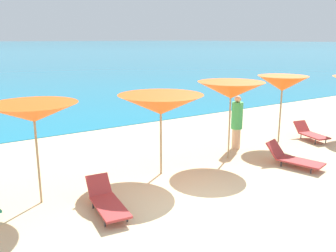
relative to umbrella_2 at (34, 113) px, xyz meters
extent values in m
cube|color=beige|center=(3.05, 7.37, -2.26)|extent=(50.00, 100.00, 0.30)
cylinder|color=#9E7F59|center=(0.00, 0.00, -1.00)|extent=(0.05, 0.05, 2.22)
cone|color=#EF5614|center=(0.00, 0.00, 0.00)|extent=(2.09, 2.09, 0.42)
sphere|color=#9E7F59|center=(0.00, 0.00, 0.14)|extent=(0.07, 0.07, 0.07)
cylinder|color=#9E7F59|center=(3.28, 0.04, -1.06)|extent=(0.06, 0.06, 2.09)
cone|color=#EF5614|center=(3.28, 0.04, -0.15)|extent=(2.34, 2.34, 0.54)
sphere|color=#9E7F59|center=(3.28, 0.04, 0.01)|extent=(0.07, 0.07, 0.07)
cylinder|color=#9E7F59|center=(5.75, 0.00, -0.97)|extent=(0.05, 0.05, 2.29)
cone|color=#EF5614|center=(5.75, 0.00, 0.05)|extent=(2.22, 2.22, 0.51)
sphere|color=#9E7F59|center=(5.75, 0.00, 0.21)|extent=(0.07, 0.07, 0.07)
cylinder|color=#9E7F59|center=(8.56, 0.40, -0.98)|extent=(0.06, 0.06, 2.27)
cone|color=#EF5614|center=(8.56, 0.40, 0.02)|extent=(1.79, 1.79, 0.53)
sphere|color=#9E7F59|center=(8.56, 0.40, 0.19)|extent=(0.07, 0.07, 0.07)
cube|color=#A53333|center=(1.06, -1.45, -1.91)|extent=(0.70, 1.35, 0.05)
cube|color=#A53333|center=(1.15, -0.64, -1.72)|extent=(0.56, 0.43, 0.43)
cylinder|color=#333338|center=(0.78, -1.84, -2.02)|extent=(0.04, 0.04, 0.17)
cylinder|color=#333338|center=(1.24, -1.89, -2.02)|extent=(0.04, 0.04, 0.17)
cylinder|color=#333338|center=(0.88, -0.94, -2.02)|extent=(0.04, 0.04, 0.17)
cylinder|color=#333338|center=(1.35, -0.99, -2.02)|extent=(0.04, 0.04, 0.17)
cube|color=#A53333|center=(6.93, -1.80, -1.93)|extent=(0.92, 1.37, 0.05)
cube|color=#A53333|center=(6.71, -1.02, -1.70)|extent=(0.67, 0.54, 0.48)
cylinder|color=#333338|center=(6.79, -2.25, -2.03)|extent=(0.04, 0.04, 0.16)
cylinder|color=#333338|center=(7.28, -2.11, -2.03)|extent=(0.04, 0.04, 0.16)
cylinder|color=#333338|center=(6.55, -1.41, -2.03)|extent=(0.04, 0.04, 0.16)
cylinder|color=#333338|center=(7.05, -1.27, -2.03)|extent=(0.04, 0.04, 0.16)
cube|color=#A53333|center=(9.70, -0.28, -1.90)|extent=(0.77, 1.15, 0.05)
cube|color=#A53333|center=(9.85, 0.40, -1.71)|extent=(0.60, 0.47, 0.41)
cylinder|color=#333338|center=(9.40, -0.54, -2.02)|extent=(0.04, 0.04, 0.19)
cylinder|color=#333338|center=(9.87, -0.64, -2.02)|extent=(0.04, 0.04, 0.19)
cylinder|color=#333338|center=(9.55, 0.18, -2.02)|extent=(0.04, 0.04, 0.19)
cylinder|color=#333338|center=(10.02, 0.08, -2.02)|extent=(0.04, 0.04, 0.19)
cylinder|color=#DBAA84|center=(6.69, 0.66, -1.76)|extent=(0.28, 0.28, 0.70)
cylinder|color=#3FB259|center=(6.69, 0.66, -0.96)|extent=(0.38, 0.38, 0.91)
sphere|color=#DBAA84|center=(6.69, 0.66, -0.40)|extent=(0.23, 0.23, 0.23)
camera|label=1|loc=(-1.77, -8.04, 1.58)|focal=38.76mm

